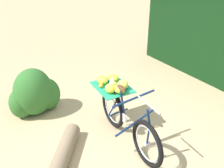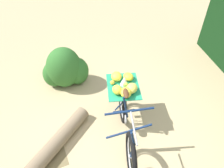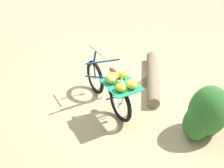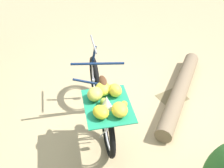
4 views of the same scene
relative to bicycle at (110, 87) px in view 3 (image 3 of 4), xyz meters
The scene contains 5 objects.
ground_plane 0.55m from the bicycle, 35.24° to the left, with size 60.00×60.00×0.00m, color tan.
bicycle is the anchor object (origin of this frame).
fallen_log 1.46m from the bicycle, ahead, with size 0.25×0.25×2.10m, color #7F6B51.
shrub_cluster 1.80m from the bicycle, 70.64° to the right, with size 0.97×0.67×0.93m.
leaf_litter_patch 1.40m from the bicycle, ahead, with size 0.44×0.36×0.01m, color olive.
Camera 3 is at (-3.33, -3.00, 3.31)m, focal length 43.43 mm.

